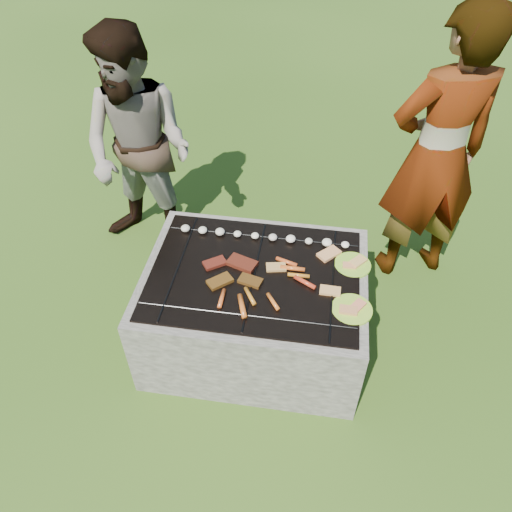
{
  "coord_description": "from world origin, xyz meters",
  "views": [
    {
      "loc": [
        0.31,
        -2.0,
        2.67
      ],
      "look_at": [
        0.0,
        0.05,
        0.7
      ],
      "focal_mm": 35.0,
      "sensor_mm": 36.0,
      "label": 1
    }
  ],
  "objects": [
    {
      "name": "plate_far",
      "position": [
        0.56,
        0.16,
        0.61
      ],
      "size": [
        0.27,
        0.27,
        0.03
      ],
      "color": "#C8ED38",
      "rests_on": "fire_pit"
    },
    {
      "name": "cook",
      "position": [
        1.03,
        0.86,
        0.96
      ],
      "size": [
        0.81,
        0.67,
        1.91
      ],
      "primitive_type": "imported",
      "rotation": [
        0.0,
        0.0,
        3.49
      ],
      "color": "#A7958B",
      "rests_on": "ground"
    },
    {
      "name": "fire_pit",
      "position": [
        0.0,
        0.0,
        0.28
      ],
      "size": [
        1.3,
        1.0,
        0.62
      ],
      "color": "#A79E94",
      "rests_on": "ground"
    },
    {
      "name": "plate_near",
      "position": [
        0.56,
        -0.19,
        0.61
      ],
      "size": [
        0.29,
        0.29,
        0.03
      ],
      "color": "#D2E937",
      "rests_on": "fire_pit"
    },
    {
      "name": "lawn",
      "position": [
        0.0,
        0.0,
        0.0
      ],
      "size": [
        60.0,
        60.0,
        0.0
      ],
      "primitive_type": "plane",
      "color": "#254611",
      "rests_on": "ground"
    },
    {
      "name": "sausages",
      "position": [
        0.11,
        -0.11,
        0.62
      ],
      "size": [
        0.52,
        0.49,
        0.03
      ],
      "color": "#F44828",
      "rests_on": "fire_pit"
    },
    {
      "name": "mushrooms",
      "position": [
        -0.0,
        0.3,
        0.63
      ],
      "size": [
        1.05,
        0.06,
        0.04
      ],
      "color": "beige",
      "rests_on": "fire_pit"
    },
    {
      "name": "bread_on_grate",
      "position": [
        0.34,
        0.09,
        0.62
      ],
      "size": [
        0.44,
        0.41,
        0.02
      ],
      "color": "tan",
      "rests_on": "fire_pit"
    },
    {
      "name": "bystander",
      "position": [
        -0.93,
        0.83,
        0.84
      ],
      "size": [
        0.94,
        0.81,
        1.67
      ],
      "primitive_type": "imported",
      "rotation": [
        0.0,
        0.0,
        -0.24
      ],
      "color": "gray",
      "rests_on": "ground"
    },
    {
      "name": "pork_slabs",
      "position": [
        -0.12,
        -0.01,
        0.62
      ],
      "size": [
        0.38,
        0.31,
        0.02
      ],
      "color": "maroon",
      "rests_on": "fire_pit"
    }
  ]
}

